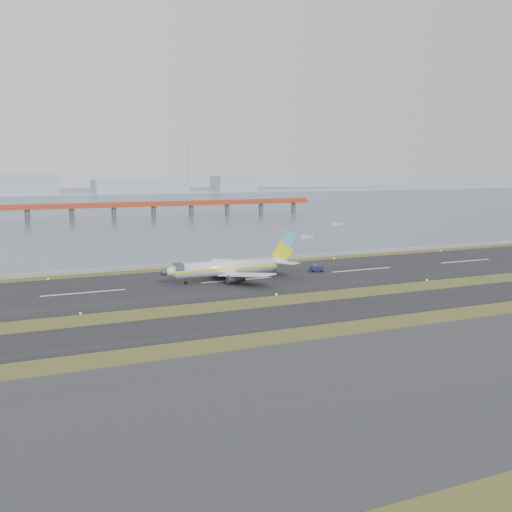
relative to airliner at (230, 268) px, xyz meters
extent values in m
plane|color=#394318|center=(1.60, -30.55, -3.46)|extent=(1000.00, 1000.00, 0.00)
cube|color=#303033|center=(1.60, -85.55, -3.41)|extent=(1000.00, 50.00, 0.10)
cube|color=black|center=(1.60, -42.55, -3.41)|extent=(1000.00, 18.00, 0.10)
cube|color=black|center=(1.60, -0.55, -3.41)|extent=(1000.00, 45.00, 0.10)
cube|color=gray|center=(1.60, 29.45, -2.96)|extent=(1000.00, 2.50, 1.00)
cube|color=#414F5D|center=(1.60, 429.45, -3.46)|extent=(1400.00, 800.00, 1.30)
cube|color=#AB3B1D|center=(21.60, 219.45, 4.04)|extent=(260.00, 5.00, 1.60)
cube|color=#AB3B1D|center=(21.60, 219.45, 5.54)|extent=(260.00, 0.40, 1.40)
cylinder|color=#4C4C51|center=(21.60, 219.45, -0.46)|extent=(2.80, 2.80, 7.00)
cylinder|color=#4C4C51|center=(117.60, 219.45, -0.46)|extent=(2.80, 2.80, 7.00)
cube|color=#9AABB6|center=(1.60, 589.45, -3.46)|extent=(1400.00, 80.00, 1.00)
cube|color=#9AABB6|center=(11.60, 589.45, 7.54)|extent=(70.00, 35.00, 22.00)
cube|color=#9AABB6|center=(141.60, 589.45, 4.54)|extent=(110.00, 35.00, 16.00)
cube|color=#9AABB6|center=(261.60, 589.45, 6.54)|extent=(50.00, 35.00, 20.00)
cylinder|color=#9AABB6|center=(201.60, 589.45, 26.54)|extent=(1.80, 1.80, 60.00)
cylinder|color=silver|center=(-1.50, 0.00, 0.04)|extent=(28.00, 3.80, 3.80)
cone|color=silver|center=(-17.10, 0.00, 0.04)|extent=(3.20, 3.80, 3.80)
cone|color=silver|center=(14.70, 0.00, 0.34)|extent=(5.00, 3.80, 3.80)
cube|color=yellow|center=(-1.50, -1.92, 0.04)|extent=(31.00, 0.06, 0.45)
cube|color=yellow|center=(-1.50, 1.92, 0.04)|extent=(31.00, 0.06, 0.45)
cube|color=silver|center=(0.70, -8.50, -0.66)|extent=(11.31, 15.89, 1.66)
cube|color=silver|center=(0.70, 8.50, -0.66)|extent=(11.31, 15.89, 1.66)
cylinder|color=#3E3E43|center=(-1.00, -6.00, -1.86)|extent=(4.20, 2.10, 2.10)
cylinder|color=#3E3E43|center=(-1.00, 6.00, -1.86)|extent=(4.20, 2.10, 2.10)
cube|color=yellow|center=(15.50, 0.00, 3.24)|extent=(6.80, 0.35, 6.85)
cube|color=#53B4EB|center=(17.40, 0.00, 6.94)|extent=(4.85, 0.37, 4.90)
cube|color=silver|center=(15.00, -3.80, 0.84)|extent=(5.64, 6.80, 0.22)
cube|color=silver|center=(15.00, 3.80, 0.84)|extent=(5.64, 6.80, 0.22)
cylinder|color=black|center=(-12.50, 0.00, -3.01)|extent=(0.80, 0.28, 0.80)
cylinder|color=black|center=(0.00, -2.80, -2.91)|extent=(1.00, 0.38, 1.00)
cylinder|color=black|center=(0.00, 2.80, -2.91)|extent=(1.00, 0.38, 1.00)
cube|color=#161C3D|center=(27.77, 2.09, -2.46)|extent=(3.96, 2.90, 1.33)
cube|color=#3E3E43|center=(27.34, 2.21, -1.58)|extent=(1.95, 2.03, 0.78)
cylinder|color=black|center=(26.35, 1.58, -3.07)|extent=(0.84, 0.53, 0.78)
cylinder|color=black|center=(26.84, 3.28, -3.07)|extent=(0.84, 0.53, 0.78)
cylinder|color=black|center=(28.69, 0.90, -3.07)|extent=(0.84, 0.53, 0.78)
cylinder|color=black|center=(29.18, 2.60, -3.07)|extent=(0.84, 0.53, 0.78)
cube|color=silver|center=(69.74, 79.72, -3.04)|extent=(7.68, 4.11, 0.94)
cube|color=silver|center=(68.22, 79.32, -2.20)|extent=(2.45, 2.16, 0.94)
cube|color=silver|center=(114.84, 126.20, -3.02)|extent=(7.98, 4.89, 0.98)
cube|color=silver|center=(113.31, 125.63, -2.15)|extent=(2.65, 2.39, 0.98)
camera|label=1|loc=(-66.83, -153.34, 26.13)|focal=45.00mm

